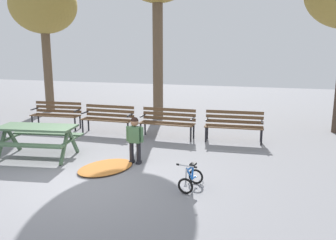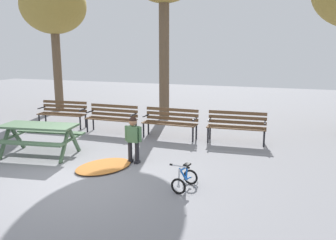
% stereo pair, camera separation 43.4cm
% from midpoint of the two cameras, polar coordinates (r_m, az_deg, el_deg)
% --- Properties ---
extents(ground, '(36.00, 36.00, 0.00)m').
position_cam_midpoint_polar(ground, '(7.24, -15.38, -9.73)').
color(ground, gray).
extents(picnic_table, '(1.97, 1.58, 0.79)m').
position_cam_midpoint_polar(picnic_table, '(8.97, -21.83, -2.02)').
color(picnic_table, '#4C6B4C').
rests_on(picnic_table, ground).
extents(park_bench_far_left, '(1.63, 0.58, 0.85)m').
position_cam_midpoint_polar(park_bench_far_left, '(12.01, -18.62, 1.13)').
color(park_bench_far_left, brown).
rests_on(park_bench_far_left, ground).
extents(park_bench_left, '(1.60, 0.46, 0.85)m').
position_cam_midpoint_polar(park_bench_left, '(10.90, -10.83, 0.51)').
color(park_bench_left, brown).
rests_on(park_bench_left, ground).
extents(park_bench_right, '(1.61, 0.48, 0.85)m').
position_cam_midpoint_polar(park_bench_right, '(10.18, -1.26, -0.07)').
color(park_bench_right, brown).
rests_on(park_bench_right, ground).
extents(park_bench_far_right, '(1.62, 0.55, 0.85)m').
position_cam_midpoint_polar(park_bench_far_right, '(9.89, 9.45, -0.58)').
color(park_bench_far_right, brown).
rests_on(park_bench_far_right, ground).
extents(child_standing, '(0.41, 0.18, 1.08)m').
position_cam_midpoint_polar(child_standing, '(7.93, -6.98, -2.67)').
color(child_standing, black).
rests_on(child_standing, ground).
extents(kids_bicycle, '(0.44, 0.60, 0.54)m').
position_cam_midpoint_polar(kids_bicycle, '(6.62, 1.86, -9.51)').
color(kids_bicycle, black).
rests_on(kids_bicycle, ground).
extents(leaf_pile, '(1.37, 1.60, 0.07)m').
position_cam_midpoint_polar(leaf_pile, '(7.86, -11.67, -7.55)').
color(leaf_pile, '#B26B2D').
rests_on(leaf_pile, ground).
extents(tree_far_left, '(2.60, 2.60, 5.31)m').
position_cam_midpoint_polar(tree_far_left, '(15.31, -20.41, 16.87)').
color(tree_far_left, brown).
rests_on(tree_far_left, ground).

